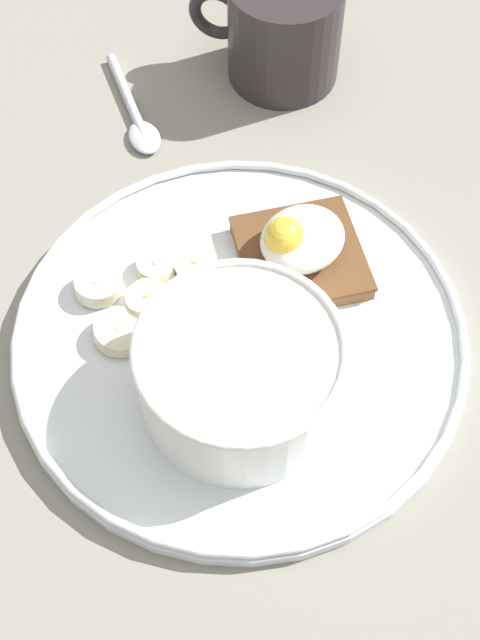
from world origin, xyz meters
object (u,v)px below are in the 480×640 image
Objects in this scene: toast_slice at (301,257)px; banana_slice_inner at (156,267)px; poached_egg at (299,239)px; banana_slice_front at (148,300)px; banana_slice_left at (98,286)px; banana_slice_right at (196,266)px; oatmeal_bowl at (240,372)px; spoon at (136,116)px; banana_slice_back at (120,332)px; coffee_mug at (283,29)px.

toast_slice reaches higher than banana_slice_inner.
poached_egg is 10.91cm from banana_slice_front.
banana_slice_inner is (4.09, -1.00, -0.05)cm from banana_slice_left.
banana_slice_front is at bearing -175.76° from banana_slice_right.
oatmeal_bowl is 1.13× the size of spoon.
poached_egg reaches higher than banana_slice_right.
banana_slice_left reaches higher than spoon.
spoon is (11.97, 16.85, -1.22)cm from banana_slice_back.
toast_slice is at bearing -17.80° from banana_slice_front.
banana_slice_back is at bearing 114.77° from oatmeal_bowl.
banana_slice_inner is 0.33× the size of spoon.
poached_egg is at bearing -10.12° from banana_slice_back.
banana_slice_left is 0.84× the size of banana_slice_right.
poached_egg is 10.03cm from banana_slice_inner.
coffee_mug is at bearing 23.54° from banana_slice_left.
toast_slice is at bearing -124.05° from coffee_mug.
banana_slice_right reaches higher than banana_slice_front.
banana_slice_back is 0.41× the size of coffee_mug.
coffee_mug is 0.97× the size of spoon.
poached_egg is at bearing -86.92° from spoon.
banana_slice_left is at bearing -156.46° from coffee_mug.
banana_slice_back is (-13.00, 2.32, -2.35)cm from poached_egg.
coffee_mug reaches higher than banana_slice_left.
banana_slice_front is 1.03× the size of banana_slice_inner.
coffee_mug reaches higher than banana_slice_right.
banana_slice_inner is at bearing 147.05° from poached_egg.
banana_slice_front reaches higher than toast_slice.
coffee_mug is at bearing 36.67° from banana_slice_right.
banana_slice_inner is (4.82, 2.98, -0.04)cm from banana_slice_back.
poached_egg is 7.36cm from banana_slice_right.
banana_slice_left is at bearing 153.05° from toast_slice.
poached_egg is at bearing 32.27° from oatmeal_bowl.
coffee_mug is at bearing -11.19° from spoon.
banana_slice_left is 0.78× the size of banana_slice_back.
banana_slice_left is at bearing 125.01° from banana_slice_front.
banana_slice_front is 2.83cm from banana_slice_inner.
banana_slice_back is at bearing -169.71° from banana_slice_right.
banana_slice_inner is 22.95cm from coffee_mug.
banana_slice_left is at bearing 104.02° from oatmeal_bowl.
banana_slice_back is at bearing 169.82° from toast_slice.
banana_slice_left is (-2.12, 3.02, -0.05)cm from banana_slice_front.
coffee_mug is at bearing 55.28° from poached_egg.
banana_slice_front is at bearing -134.28° from banana_slice_inner.
oatmeal_bowl reaches higher than banana_slice_inner.
banana_slice_front is 0.34× the size of spoon.
coffee_mug is (23.82, 10.38, 2.76)cm from banana_slice_left.
toast_slice is 13.46cm from banana_slice_back.
banana_slice_back is (-3.76, 8.15, -2.46)cm from oatmeal_bowl.
oatmeal_bowl is 12.74cm from banana_slice_left.
poached_egg is at bearing -30.70° from banana_slice_right.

